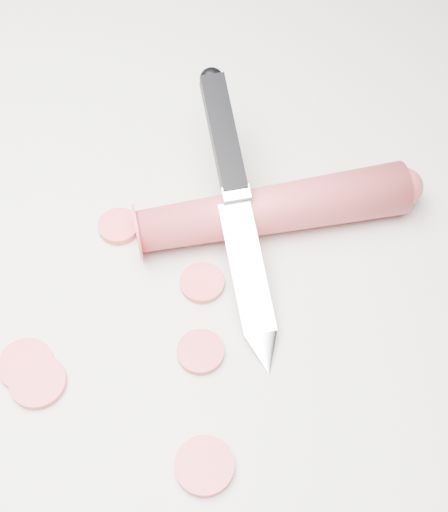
% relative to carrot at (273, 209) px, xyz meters
% --- Properties ---
extents(ground, '(2.40, 2.40, 0.00)m').
position_rel_carrot_xyz_m(ground, '(-0.06, -0.07, -0.02)').
color(ground, silver).
rests_on(ground, ground).
extents(carrot, '(0.19, 0.14, 0.04)m').
position_rel_carrot_xyz_m(carrot, '(0.00, 0.00, 0.00)').
color(carrot, '#BE373D').
rests_on(carrot, ground).
extents(carrot_slice_0, '(0.03, 0.03, 0.01)m').
position_rel_carrot_xyz_m(carrot_slice_0, '(-0.11, -0.04, -0.02)').
color(carrot_slice_0, '#EC4347').
rests_on(carrot_slice_0, ground).
extents(carrot_slice_1, '(0.04, 0.04, 0.01)m').
position_rel_carrot_xyz_m(carrot_slice_1, '(-0.10, -0.18, -0.02)').
color(carrot_slice_1, '#EC4347').
rests_on(carrot_slice_1, ground).
extents(carrot_slice_2, '(0.04, 0.04, 0.01)m').
position_rel_carrot_xyz_m(carrot_slice_2, '(-0.12, -0.17, -0.02)').
color(carrot_slice_2, '#EC4347').
rests_on(carrot_slice_2, ground).
extents(carrot_slice_3, '(0.03, 0.03, 0.01)m').
position_rel_carrot_xyz_m(carrot_slice_3, '(-0.03, -0.07, -0.02)').
color(carrot_slice_3, '#EC4347').
rests_on(carrot_slice_3, ground).
extents(carrot_slice_4, '(0.04, 0.04, 0.01)m').
position_rel_carrot_xyz_m(carrot_slice_4, '(0.02, -0.19, -0.02)').
color(carrot_slice_4, '#EC4347').
rests_on(carrot_slice_4, ground).
extents(carrot_slice_5, '(0.03, 0.03, 0.01)m').
position_rel_carrot_xyz_m(carrot_slice_5, '(-0.01, -0.12, -0.02)').
color(carrot_slice_5, '#EC4347').
rests_on(carrot_slice_5, ground).
extents(kitchen_knife, '(0.14, 0.20, 0.08)m').
position_rel_carrot_xyz_m(kitchen_knife, '(-0.02, -0.02, 0.02)').
color(kitchen_knife, silver).
rests_on(kitchen_knife, ground).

